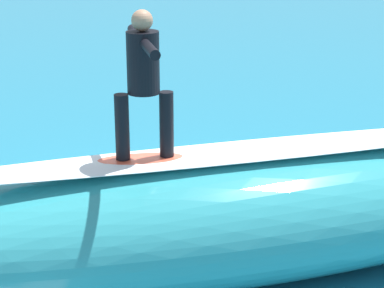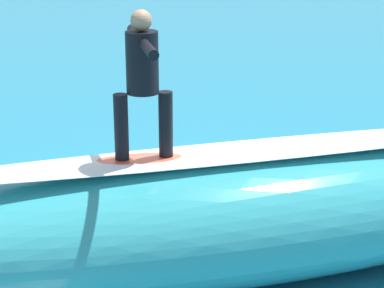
{
  "view_description": "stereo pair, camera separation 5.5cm",
  "coord_description": "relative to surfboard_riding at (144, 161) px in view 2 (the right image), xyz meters",
  "views": [
    {
      "loc": [
        1.82,
        9.42,
        4.37
      ],
      "look_at": [
        0.01,
        0.6,
        1.28
      ],
      "focal_mm": 65.22,
      "sensor_mm": 36.0,
      "label": 1
    },
    {
      "loc": [
        1.76,
        9.43,
        4.37
      ],
      "look_at": [
        0.01,
        0.6,
        1.28
      ],
      "focal_mm": 65.22,
      "sensor_mm": 36.0,
      "label": 2
    }
  ],
  "objects": [
    {
      "name": "wave_foam_lip",
      "position": [
        -1.2,
        -0.09,
        -0.0
      ],
      "size": [
        8.47,
        1.39,
        0.08
      ],
      "primitive_type": "ellipsoid",
      "rotation": [
        0.0,
        0.0,
        0.08
      ],
      "color": "white",
      "rests_on": "wave_crest"
    },
    {
      "name": "foam_patch_far",
      "position": [
        -0.87,
        -0.68,
        -1.57
      ],
      "size": [
        1.18,
        1.21,
        0.1
      ],
      "primitive_type": "ellipsoid",
      "rotation": [
        0.0,
        0.0,
        2.29
      ],
      "color": "white",
      "rests_on": "ground_plane"
    },
    {
      "name": "ground_plane",
      "position": [
        -0.85,
        -2.04,
        -1.62
      ],
      "size": [
        120.0,
        120.0,
        0.0
      ],
      "primitive_type": "plane",
      "color": "teal"
    },
    {
      "name": "surfer_paddling",
      "position": [
        -1.74,
        -2.98,
        -1.4
      ],
      "size": [
        1.0,
        1.47,
        0.29
      ],
      "rotation": [
        0.0,
        0.0,
        1.03
      ],
      "color": "black",
      "rests_on": "surfboard_paddling"
    },
    {
      "name": "surfer_riding",
      "position": [
        0.0,
        0.0,
        1.01
      ],
      "size": [
        0.66,
        1.58,
        1.67
      ],
      "rotation": [
        0.0,
        0.0,
        0.02
      ],
      "color": "black",
      "rests_on": "surfboard_riding"
    },
    {
      "name": "foam_patch_near",
      "position": [
        -0.18,
        -0.74,
        -1.56
      ],
      "size": [
        0.89,
        0.92,
        0.12
      ],
      "primitive_type": "ellipsoid",
      "rotation": [
        0.0,
        0.0,
        1.17
      ],
      "color": "white",
      "rests_on": "ground_plane"
    },
    {
      "name": "surfboard_paddling",
      "position": [
        -1.67,
        -2.88,
        -1.58
      ],
      "size": [
        1.44,
        1.95,
        0.09
      ],
      "primitive_type": "ellipsoid",
      "rotation": [
        0.0,
        0.0,
        1.03
      ],
      "color": "#33B2D1",
      "rests_on": "ground_plane"
    },
    {
      "name": "surfboard_riding",
      "position": [
        0.0,
        0.0,
        0.0
      ],
      "size": [
        1.89,
        0.59,
        0.08
      ],
      "primitive_type": "ellipsoid",
      "rotation": [
        0.0,
        0.0,
        0.02
      ],
      "color": "#E0563D",
      "rests_on": "wave_crest"
    },
    {
      "name": "wave_crest",
      "position": [
        -1.2,
        -0.09,
        -0.83
      ],
      "size": [
        10.07,
        2.89,
        1.58
      ],
      "primitive_type": "ellipsoid",
      "rotation": [
        0.0,
        0.0,
        0.08
      ],
      "color": "teal",
      "rests_on": "ground_plane"
    }
  ]
}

